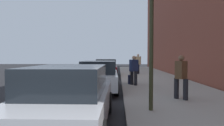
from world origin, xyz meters
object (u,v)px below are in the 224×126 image
(pedestrian_navy_coat, at_px, (134,69))
(parked_car_white, at_px, (99,76))
(parked_car_silver, at_px, (69,98))
(rolling_suitcase, at_px, (130,79))
(parked_car_maroon, at_px, (106,68))
(pedestrian_tan_coat, at_px, (138,63))
(pedestrian_brown_coat, at_px, (181,76))
(traffic_light_pole, at_px, (151,15))

(pedestrian_navy_coat, bearing_deg, parked_car_white, 118.21)
(parked_car_silver, height_order, rolling_suitcase, parked_car_silver)
(parked_car_white, bearing_deg, parked_car_maroon, 0.69)
(pedestrian_tan_coat, height_order, pedestrian_brown_coat, pedestrian_tan_coat)
(parked_car_white, relative_size, rolling_suitcase, 5.23)
(pedestrian_brown_coat, relative_size, traffic_light_pole, 0.40)
(parked_car_maroon, height_order, pedestrian_tan_coat, pedestrian_tan_coat)
(parked_car_white, relative_size, pedestrian_navy_coat, 2.78)
(pedestrian_navy_coat, relative_size, pedestrian_brown_coat, 1.00)
(parked_car_silver, height_order, pedestrian_brown_coat, pedestrian_brown_coat)
(traffic_light_pole, bearing_deg, parked_car_silver, 119.01)
(parked_car_maroon, bearing_deg, pedestrian_navy_coat, -162.07)
(parked_car_white, bearing_deg, pedestrian_navy_coat, -61.79)
(pedestrian_tan_coat, xyz_separation_m, traffic_light_pole, (-11.96, 0.85, 1.80))
(parked_car_maroon, relative_size, pedestrian_tan_coat, 2.33)
(pedestrian_tan_coat, relative_size, rolling_suitcase, 2.12)
(parked_car_silver, xyz_separation_m, pedestrian_brown_coat, (2.66, -3.48, 0.26))
(pedestrian_tan_coat, xyz_separation_m, pedestrian_brown_coat, (-10.47, -0.51, -0.11))
(rolling_suitcase, bearing_deg, parked_car_silver, 164.57)
(parked_car_white, distance_m, parked_car_maroon, 6.87)
(pedestrian_navy_coat, distance_m, pedestrian_tan_coat, 7.04)
(rolling_suitcase, bearing_deg, parked_car_white, 131.58)
(traffic_light_pole, distance_m, rolling_suitcase, 6.02)
(parked_car_maroon, xyz_separation_m, pedestrian_navy_coat, (-5.89, -1.91, 0.26))
(pedestrian_brown_coat, xyz_separation_m, traffic_light_pole, (-1.48, 1.36, 1.91))
(parked_car_silver, height_order, traffic_light_pole, traffic_light_pole)
(pedestrian_navy_coat, height_order, rolling_suitcase, pedestrian_navy_coat)
(parked_car_maroon, distance_m, pedestrian_navy_coat, 6.20)
(parked_car_maroon, distance_m, traffic_light_pole, 11.27)
(parked_car_white, height_order, pedestrian_brown_coat, pedestrian_brown_coat)
(pedestrian_tan_coat, distance_m, pedestrian_brown_coat, 10.49)
(pedestrian_tan_coat, bearing_deg, parked_car_silver, 167.26)
(pedestrian_navy_coat, xyz_separation_m, pedestrian_tan_coat, (6.97, -0.95, 0.11))
(pedestrian_navy_coat, height_order, traffic_light_pole, traffic_light_pole)
(pedestrian_tan_coat, height_order, rolling_suitcase, pedestrian_tan_coat)
(parked_car_maroon, xyz_separation_m, rolling_suitcase, (-5.42, -1.72, -0.35))
(pedestrian_tan_coat, relative_size, pedestrian_brown_coat, 1.13)
(parked_car_maroon, relative_size, pedestrian_brown_coat, 2.62)
(parked_car_maroon, distance_m, pedestrian_brown_coat, 9.98)
(pedestrian_brown_coat, bearing_deg, parked_car_silver, 127.40)
(parked_car_white, height_order, rolling_suitcase, parked_car_white)
(parked_car_white, relative_size, pedestrian_tan_coat, 2.46)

